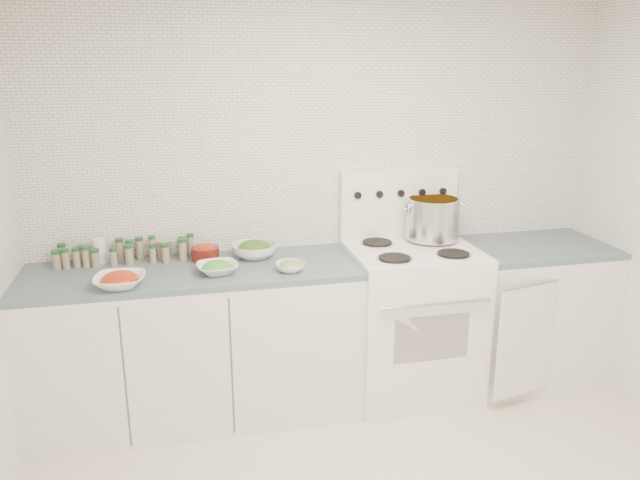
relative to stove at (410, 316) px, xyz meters
The scene contains 13 objects.
room_walls 1.66m from the stove, 112.04° to the right, with size 3.54×3.04×2.52m.
counter_left 1.31m from the stove, behind, with size 1.85×0.62×0.90m.
stove is the anchor object (origin of this frame).
counter_right 0.82m from the stove, ahead, with size 0.89×0.71×0.90m.
stock_pot 0.63m from the stove, 39.57° to the left, with size 0.35×0.33×0.25m.
bowl_tomato 1.74m from the stove, behind, with size 0.28×0.28×0.09m.
bowl_snowpea 1.25m from the stove, behind, with size 0.25×0.25×0.07m.
bowl_broccoli 1.05m from the stove, behind, with size 0.28×0.28×0.11m.
bowl_zucchini 0.90m from the stove, 169.15° to the right, with size 0.20×0.20×0.06m.
bowl_pepper 1.31m from the stove, behind, with size 0.16×0.16×0.10m.
salt_canister 1.89m from the stove, behind, with size 0.07×0.07×0.15m, color white.
tin_can 1.54m from the stove, behind, with size 0.08×0.08×0.11m, color #B9AD9C.
spice_cluster 1.76m from the stove, behind, with size 0.78×0.15×0.14m.
Camera 1 is at (-0.86, -2.16, 2.03)m, focal length 35.00 mm.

